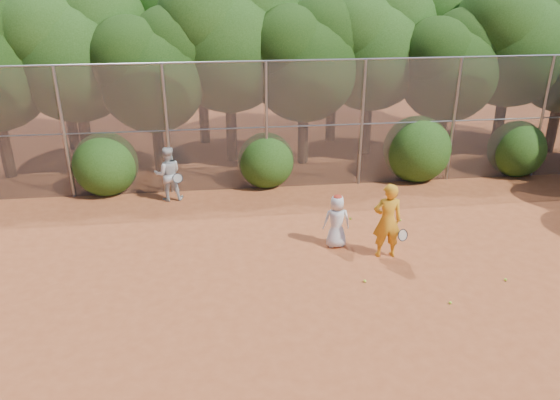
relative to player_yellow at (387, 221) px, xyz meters
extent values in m
plane|color=#A24A24|center=(-1.46, -1.28, -0.96)|extent=(80.00, 80.00, 0.00)
cylinder|color=gray|center=(-8.46, 4.72, 1.04)|extent=(0.09, 0.09, 4.00)
cylinder|color=gray|center=(-5.46, 4.72, 1.04)|extent=(0.09, 0.09, 4.00)
cylinder|color=gray|center=(-2.46, 4.72, 1.04)|extent=(0.09, 0.09, 4.00)
cylinder|color=gray|center=(0.54, 4.72, 1.04)|extent=(0.09, 0.09, 4.00)
cylinder|color=gray|center=(3.54, 4.72, 1.04)|extent=(0.09, 0.09, 4.00)
cylinder|color=gray|center=(6.54, 4.72, 1.04)|extent=(0.09, 0.09, 4.00)
cylinder|color=gray|center=(-1.46, 4.72, 3.04)|extent=(20.00, 0.05, 0.05)
cylinder|color=gray|center=(-1.46, 4.72, 1.04)|extent=(20.00, 0.04, 0.04)
cube|color=slate|center=(-1.46, 4.72, 1.04)|extent=(20.00, 0.02, 4.00)
cylinder|color=black|center=(-10.96, 6.72, 0.23)|extent=(0.38, 0.38, 2.38)
sphere|color=black|center=(-10.20, 7.10, 3.51)|extent=(3.05, 3.05, 3.05)
cylinder|color=black|center=(-8.46, 7.22, 0.30)|extent=(0.38, 0.38, 2.52)
sphere|color=#1E4210|center=(-8.46, 7.22, 2.77)|extent=(4.03, 4.03, 4.03)
sphere|color=#1E4210|center=(-7.66, 7.62, 3.78)|extent=(3.23, 3.23, 3.23)
sphere|color=#1E4210|center=(-9.17, 6.91, 3.58)|extent=(3.02, 3.02, 3.02)
cylinder|color=black|center=(-5.96, 6.52, 0.12)|extent=(0.36, 0.36, 2.17)
sphere|color=black|center=(-5.96, 6.52, 2.25)|extent=(3.47, 3.47, 3.47)
sphere|color=black|center=(-5.27, 6.86, 3.12)|extent=(2.78, 2.78, 2.78)
sphere|color=black|center=(-6.57, 6.26, 2.95)|extent=(2.60, 2.60, 2.60)
cylinder|color=black|center=(-3.46, 7.52, 0.37)|extent=(0.39, 0.39, 2.66)
sphere|color=#1E4210|center=(-3.46, 7.52, 2.98)|extent=(4.26, 4.26, 4.26)
sphere|color=#1E4210|center=(-2.61, 7.94, 4.04)|extent=(3.40, 3.40, 3.40)
sphere|color=#1E4210|center=(-4.21, 7.20, 3.83)|extent=(3.19, 3.19, 3.19)
cylinder|color=black|center=(-0.96, 6.92, 0.18)|extent=(0.37, 0.37, 2.27)
sphere|color=black|center=(-0.96, 6.92, 2.41)|extent=(3.64, 3.64, 3.64)
sphere|color=black|center=(-0.24, 7.28, 3.32)|extent=(2.91, 2.91, 2.91)
sphere|color=black|center=(-1.60, 6.64, 3.13)|extent=(2.73, 2.73, 2.73)
cylinder|color=black|center=(1.54, 7.72, 0.26)|extent=(0.38, 0.38, 2.45)
sphere|color=#1E4210|center=(1.54, 7.72, 2.67)|extent=(3.92, 3.92, 3.92)
sphere|color=#1E4210|center=(2.32, 8.11, 3.65)|extent=(3.14, 3.14, 3.14)
sphere|color=#1E4210|center=(0.85, 7.42, 3.45)|extent=(2.94, 2.94, 2.94)
cylinder|color=black|center=(4.04, 6.72, 0.09)|extent=(0.36, 0.36, 2.10)
sphere|color=black|center=(4.04, 6.72, 2.15)|extent=(3.36, 3.36, 3.36)
sphere|color=black|center=(4.71, 7.05, 2.99)|extent=(2.69, 2.69, 2.69)
sphere|color=black|center=(3.45, 6.46, 2.82)|extent=(2.52, 2.52, 2.52)
cylinder|color=black|center=(6.54, 7.32, 0.33)|extent=(0.39, 0.39, 2.59)
sphere|color=#1E4210|center=(6.54, 7.32, 2.87)|extent=(4.14, 4.14, 4.14)
sphere|color=#1E4210|center=(7.37, 7.73, 3.91)|extent=(3.32, 3.32, 3.32)
sphere|color=#1E4210|center=(5.81, 7.01, 3.70)|extent=(3.11, 3.11, 3.11)
cylinder|color=black|center=(8.54, 7.02, 0.19)|extent=(0.37, 0.37, 2.31)
sphere|color=black|center=(7.89, 6.74, 3.20)|extent=(2.77, 2.77, 2.77)
cylinder|color=black|center=(-9.46, 9.52, 0.35)|extent=(0.39, 0.39, 2.62)
sphere|color=#1E4210|center=(-9.46, 9.52, 2.92)|extent=(4.20, 4.20, 4.20)
sphere|color=#1E4210|center=(-8.62, 9.94, 3.97)|extent=(3.36, 3.36, 3.36)
sphere|color=#1E4210|center=(-10.20, 9.20, 3.76)|extent=(3.15, 3.15, 3.15)
cylinder|color=black|center=(-4.46, 9.72, 0.44)|extent=(0.40, 0.40, 2.80)
sphere|color=#1E4210|center=(-4.46, 9.72, 3.18)|extent=(4.48, 4.48, 4.48)
sphere|color=#1E4210|center=(-3.57, 10.16, 4.30)|extent=(3.58, 3.58, 3.58)
sphere|color=#1E4210|center=(-5.25, 9.38, 4.08)|extent=(3.36, 3.36, 3.36)
cylinder|color=black|center=(0.54, 9.32, 0.30)|extent=(0.38, 0.38, 2.52)
sphere|color=#1E4210|center=(0.54, 9.32, 2.77)|extent=(4.03, 4.03, 4.03)
sphere|color=#1E4210|center=(1.34, 9.72, 3.78)|extent=(3.23, 3.23, 3.23)
sphere|color=#1E4210|center=(-0.17, 9.01, 3.58)|extent=(3.02, 3.02, 3.02)
cylinder|color=black|center=(5.04, 9.92, 0.40)|extent=(0.40, 0.40, 2.73)
sphere|color=#1E4210|center=(5.04, 9.92, 3.08)|extent=(4.37, 4.37, 4.37)
sphere|color=#1E4210|center=(5.91, 10.35, 4.17)|extent=(3.49, 3.49, 3.49)
sphere|color=#1E4210|center=(4.27, 9.59, 3.95)|extent=(3.28, 3.28, 3.28)
sphere|color=#1E4210|center=(-7.46, 5.02, 0.04)|extent=(2.00, 2.00, 2.00)
sphere|color=#1E4210|center=(-2.46, 5.02, -0.06)|extent=(1.80, 1.80, 1.80)
sphere|color=#1E4210|center=(2.54, 5.02, 0.14)|extent=(2.20, 2.20, 2.20)
sphere|color=#1E4210|center=(6.04, 5.02, -0.01)|extent=(1.90, 1.90, 1.90)
imported|color=orange|center=(0.00, 0.00, 0.00)|extent=(0.72, 0.48, 1.92)
torus|color=black|center=(0.35, -0.20, -0.31)|extent=(0.33, 0.23, 0.30)
cylinder|color=black|center=(0.27, -0.01, -0.38)|extent=(0.14, 0.27, 0.12)
imported|color=silver|center=(-1.10, 0.64, -0.26)|extent=(0.69, 0.46, 1.40)
ellipsoid|color=#AE2918|center=(-1.10, 0.64, 0.40)|extent=(0.22, 0.22, 0.13)
sphere|color=#B6DF28|center=(-0.80, 0.44, -0.11)|extent=(0.07, 0.07, 0.07)
imported|color=silver|center=(-5.50, 4.12, -0.12)|extent=(0.88, 0.72, 1.68)
torus|color=black|center=(-5.20, 3.82, -0.16)|extent=(0.32, 0.18, 0.29)
cylinder|color=black|center=(-5.23, 4.02, -0.24)|extent=(0.07, 0.27, 0.13)
sphere|color=#B6DF28|center=(1.00, 1.81, -0.93)|extent=(0.07, 0.07, 0.07)
sphere|color=#B6DF28|center=(0.79, -2.19, -0.93)|extent=(0.07, 0.07, 0.07)
sphere|color=#B6DF28|center=(2.41, -1.46, -0.93)|extent=(0.07, 0.07, 0.07)
sphere|color=#B6DF28|center=(-0.80, -1.14, -0.93)|extent=(0.07, 0.07, 0.07)
sphere|color=#B6DF28|center=(0.57, 2.72, -0.93)|extent=(0.07, 0.07, 0.07)
camera|label=1|loc=(-3.97, -11.41, 5.80)|focal=35.00mm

